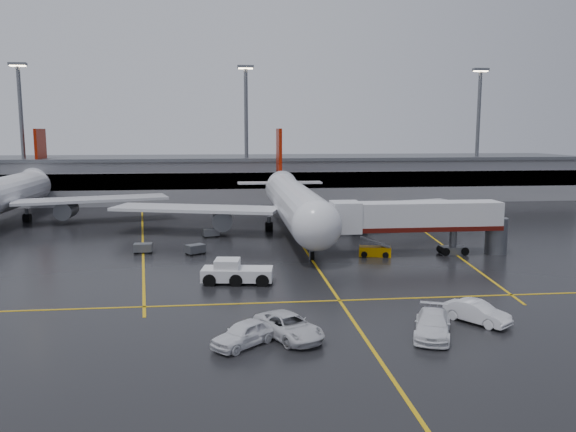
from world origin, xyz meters
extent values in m
plane|color=black|center=(0.00, 0.00, 0.00)|extent=(220.00, 220.00, 0.00)
cube|color=gold|center=(0.00, 0.00, 0.01)|extent=(0.25, 90.00, 0.02)
cube|color=gold|center=(0.00, -22.00, 0.01)|extent=(60.00, 0.25, 0.02)
cube|color=gold|center=(-20.00, 10.00, 0.01)|extent=(9.99, 69.35, 0.02)
cube|color=gold|center=(18.00, 10.00, 0.01)|extent=(7.57, 69.64, 0.02)
cube|color=gray|center=(0.00, 48.00, 4.00)|extent=(120.00, 18.00, 8.00)
cube|color=black|center=(0.00, 39.20, 4.50)|extent=(120.00, 0.40, 3.00)
cube|color=#595B60|center=(0.00, 48.00, 8.30)|extent=(122.00, 19.00, 0.60)
cylinder|color=#595B60|center=(-45.00, 42.00, 12.50)|extent=(0.70, 0.70, 25.00)
cube|color=#595B60|center=(-45.00, 42.00, 25.20)|extent=(3.00, 1.20, 0.50)
cube|color=#FFE5B2|center=(-45.00, 42.00, 24.90)|extent=(2.60, 0.90, 0.20)
cylinder|color=#595B60|center=(-5.00, 42.00, 12.50)|extent=(0.70, 0.70, 25.00)
cube|color=#595B60|center=(-5.00, 42.00, 25.20)|extent=(3.00, 1.20, 0.50)
cube|color=#FFE5B2|center=(-5.00, 42.00, 24.90)|extent=(2.60, 0.90, 0.20)
cylinder|color=#595B60|center=(40.00, 42.00, 12.50)|extent=(0.70, 0.70, 25.00)
cube|color=#595B60|center=(40.00, 42.00, 25.20)|extent=(3.00, 1.20, 0.50)
cube|color=#FFE5B2|center=(40.00, 42.00, 24.90)|extent=(2.60, 0.90, 0.20)
cylinder|color=silver|center=(0.00, 8.00, 4.20)|extent=(5.20, 36.00, 5.20)
sphere|color=silver|center=(0.00, -10.00, 4.20)|extent=(5.20, 5.20, 5.20)
cone|color=silver|center=(0.00, 29.00, 4.80)|extent=(4.94, 8.00, 4.94)
cube|color=#871200|center=(0.00, 30.00, 9.70)|extent=(0.50, 5.50, 8.50)
cube|color=silver|center=(0.00, 29.00, 5.00)|extent=(14.00, 3.00, 0.25)
cube|color=silver|center=(-13.00, 10.00, 3.40)|extent=(22.80, 11.83, 0.40)
cube|color=silver|center=(13.00, 10.00, 3.40)|extent=(22.80, 11.83, 0.40)
cylinder|color=#595B60|center=(-9.50, 9.00, 2.00)|extent=(2.60, 4.50, 2.60)
cylinder|color=#595B60|center=(9.50, 9.00, 2.00)|extent=(2.60, 4.50, 2.60)
cylinder|color=#595B60|center=(0.00, -7.00, 1.00)|extent=(0.56, 0.56, 2.00)
cylinder|color=#595B60|center=(-3.20, 11.00, 1.00)|extent=(0.56, 0.56, 2.00)
cylinder|color=#595B60|center=(3.20, 11.00, 1.00)|extent=(0.56, 0.56, 2.00)
cylinder|color=black|center=(0.00, -7.00, 0.45)|extent=(0.40, 1.10, 1.10)
cylinder|color=black|center=(-3.20, 11.00, 0.55)|extent=(1.00, 1.40, 1.40)
cylinder|color=black|center=(3.20, 11.00, 0.55)|extent=(1.00, 1.40, 1.40)
cone|color=silver|center=(-42.00, 41.00, 4.80)|extent=(4.94, 8.00, 4.94)
cube|color=#871200|center=(-42.00, 42.00, 9.70)|extent=(0.50, 5.50, 8.50)
cube|color=silver|center=(-42.00, 41.00, 5.00)|extent=(14.00, 3.00, 0.25)
cube|color=silver|center=(-29.00, 22.00, 3.40)|extent=(22.80, 11.83, 0.40)
cylinder|color=#595B60|center=(-32.50, 21.00, 2.00)|extent=(2.60, 4.50, 2.60)
cylinder|color=#595B60|center=(-38.80, 23.00, 1.00)|extent=(0.56, 0.56, 2.00)
cylinder|color=black|center=(-38.80, 23.00, 0.55)|extent=(1.00, 1.40, 1.40)
cube|color=silver|center=(12.00, -6.00, 4.40)|extent=(18.00, 3.20, 3.00)
cube|color=#490C07|center=(12.00, -6.00, 3.10)|extent=(18.00, 3.30, 0.50)
cube|color=silver|center=(3.80, -6.00, 4.40)|extent=(3.00, 3.40, 3.30)
cylinder|color=#595B60|center=(16.00, -6.00, 1.50)|extent=(0.80, 0.80, 3.00)
cube|color=#595B60|center=(16.00, -6.00, 0.45)|extent=(2.60, 1.60, 0.90)
cylinder|color=#595B60|center=(21.00, -6.00, 2.00)|extent=(2.40, 2.40, 4.00)
cylinder|color=black|center=(14.90, -6.00, 0.45)|extent=(0.90, 1.80, 0.90)
cylinder|color=black|center=(17.10, -6.00, 0.45)|extent=(0.90, 1.80, 0.90)
cube|color=silver|center=(-8.09, -15.57, 0.81)|extent=(6.61, 3.37, 1.08)
cube|color=silver|center=(-8.99, -15.45, 1.72)|extent=(2.44, 2.44, 0.90)
cube|color=black|center=(-8.99, -15.45, 1.72)|extent=(2.20, 2.20, 0.81)
cylinder|color=black|center=(-10.42, -15.25, 0.50)|extent=(1.53, 2.84, 1.17)
cylinder|color=black|center=(-8.09, -15.57, 0.50)|extent=(1.53, 2.84, 1.17)
cylinder|color=black|center=(-5.76, -15.89, 0.50)|extent=(1.53, 2.84, 1.17)
cube|color=#CF8700|center=(7.17, -5.98, 0.53)|extent=(3.70, 2.29, 1.05)
cube|color=#595B60|center=(7.17, -5.98, 1.53)|extent=(3.43, 1.70, 1.20)
cylinder|color=black|center=(6.06, -5.68, 0.29)|extent=(1.07, 1.75, 0.67)
cylinder|color=black|center=(8.28, -6.28, 0.29)|extent=(1.07, 1.75, 0.67)
imported|color=silver|center=(-5.01, -29.95, 0.79)|extent=(4.96, 6.25, 1.58)
imported|color=white|center=(4.59, -30.66, 0.81)|extent=(4.19, 6.06, 1.63)
imported|color=white|center=(8.68, -28.40, 0.78)|extent=(4.14, 4.82, 1.57)
imported|color=white|center=(-7.99, -31.01, 0.80)|extent=(4.76, 4.54, 1.60)
cube|color=#595B60|center=(-12.45, -2.97, 0.65)|extent=(2.39, 2.18, 0.90)
cylinder|color=black|center=(-12.85, -3.83, 0.18)|extent=(0.40, 0.20, 0.40)
cylinder|color=black|center=(-11.51, -2.96, 0.18)|extent=(0.40, 0.20, 0.40)
cylinder|color=black|center=(-13.40, -2.99, 0.18)|extent=(0.40, 0.20, 0.40)
cylinder|color=black|center=(-12.06, -2.12, 0.18)|extent=(0.40, 0.20, 0.40)
cube|color=#595B60|center=(-18.33, -1.67, 0.65)|extent=(2.05, 1.37, 0.90)
cylinder|color=black|center=(-19.11, -2.20, 0.18)|extent=(0.40, 0.20, 0.40)
cylinder|color=black|center=(-17.52, -2.14, 0.18)|extent=(0.40, 0.20, 0.40)
cylinder|color=black|center=(-19.15, -1.20, 0.18)|extent=(0.40, 0.20, 0.40)
cylinder|color=black|center=(-17.55, -1.14, 0.18)|extent=(0.40, 0.20, 0.40)
cube|color=#595B60|center=(-11.00, 7.44, 0.65)|extent=(2.27, 1.78, 0.90)
cylinder|color=black|center=(-11.64, 6.74, 0.18)|extent=(0.40, 0.20, 0.40)
cylinder|color=black|center=(-10.09, 7.17, 0.18)|extent=(0.40, 0.20, 0.40)
cylinder|color=black|center=(-11.90, 7.71, 0.18)|extent=(0.40, 0.20, 0.40)
cylinder|color=black|center=(-10.36, 8.13, 0.18)|extent=(0.40, 0.20, 0.40)
camera|label=1|loc=(-9.05, -66.32, 13.65)|focal=35.89mm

